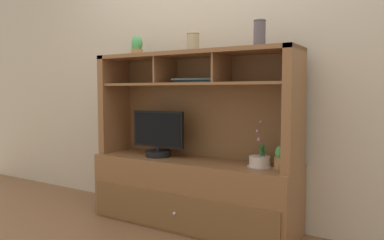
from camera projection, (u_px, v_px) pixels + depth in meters
name	position (u px, v px, depth m)	size (l,w,h in m)	color
floor_plane	(192.00, 225.00, 2.88)	(6.00, 6.00, 0.02)	brown
back_wall	(209.00, 46.00, 2.99)	(6.00, 0.02, 2.80)	beige
media_console	(192.00, 174.00, 2.85)	(1.62, 0.49, 1.33)	brown
tv_monitor	(158.00, 137.00, 2.95)	(0.47, 0.21, 0.36)	black
potted_orchid	(260.00, 161.00, 2.56)	(0.17, 0.17, 0.32)	beige
potted_fern	(283.00, 158.00, 2.49)	(0.14, 0.14, 0.17)	#AC7A4B
magazine_stack_left	(197.00, 80.00, 2.83)	(0.39, 0.23, 0.03)	#265673
potted_succulent	(137.00, 46.00, 3.04)	(0.11, 0.11, 0.16)	#B37A4D
ceramic_vase	(193.00, 42.00, 2.78)	(0.10, 0.10, 0.15)	tan
accent_vase	(260.00, 34.00, 2.51)	(0.09, 0.09, 0.19)	#59505B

